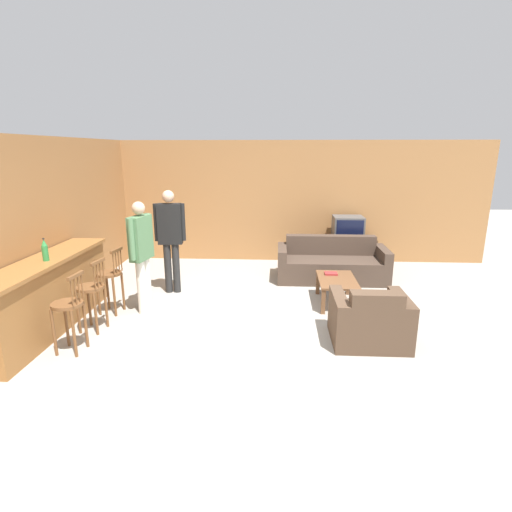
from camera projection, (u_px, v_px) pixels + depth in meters
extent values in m
plane|color=gray|center=(260.00, 333.00, 5.41)|extent=(24.00, 24.00, 0.00)
cube|color=#9E6B3D|center=(268.00, 202.00, 8.69)|extent=(9.40, 0.08, 2.60)
cube|color=#9E6B3D|center=(70.00, 219.00, 6.58)|extent=(0.08, 8.75, 2.60)
cube|color=brown|center=(48.00, 297.00, 5.40)|extent=(0.47, 2.59, 0.95)
cube|color=brown|center=(43.00, 262.00, 5.27)|extent=(0.55, 2.65, 0.05)
cylinder|color=brown|center=(67.00, 304.00, 4.76)|extent=(0.39, 0.39, 0.04)
cylinder|color=brown|center=(66.00, 324.00, 4.98)|extent=(0.04, 0.04, 0.60)
cylinder|color=brown|center=(54.00, 333.00, 4.74)|extent=(0.04, 0.04, 0.60)
cylinder|color=brown|center=(86.00, 325.00, 4.95)|extent=(0.04, 0.04, 0.60)
cylinder|color=brown|center=(74.00, 334.00, 4.71)|extent=(0.04, 0.04, 0.60)
cylinder|color=brown|center=(82.00, 287.00, 4.80)|extent=(0.02, 0.02, 0.33)
cylinder|color=brown|center=(79.00, 289.00, 4.73)|extent=(0.02, 0.02, 0.33)
cylinder|color=brown|center=(75.00, 291.00, 4.66)|extent=(0.02, 0.02, 0.33)
cylinder|color=brown|center=(72.00, 293.00, 4.59)|extent=(0.02, 0.02, 0.33)
cube|color=brown|center=(75.00, 276.00, 4.65)|extent=(0.06, 0.31, 0.04)
cylinder|color=brown|center=(90.00, 287.00, 5.34)|extent=(0.41, 0.41, 0.04)
cylinder|color=brown|center=(89.00, 305.00, 5.57)|extent=(0.04, 0.04, 0.60)
cylinder|color=brown|center=(78.00, 313.00, 5.33)|extent=(0.04, 0.04, 0.60)
cylinder|color=brown|center=(106.00, 307.00, 5.52)|extent=(0.04, 0.04, 0.60)
cylinder|color=brown|center=(96.00, 314.00, 5.28)|extent=(0.04, 0.04, 0.60)
cylinder|color=brown|center=(104.00, 273.00, 5.37)|extent=(0.02, 0.02, 0.33)
cylinder|color=brown|center=(101.00, 274.00, 5.30)|extent=(0.02, 0.02, 0.33)
cylinder|color=brown|center=(98.00, 276.00, 5.23)|extent=(0.02, 0.02, 0.33)
cylinder|color=brown|center=(94.00, 277.00, 5.16)|extent=(0.02, 0.02, 0.33)
cube|color=brown|center=(98.00, 262.00, 5.22)|extent=(0.07, 0.31, 0.04)
cylinder|color=brown|center=(109.00, 273.00, 5.94)|extent=(0.41, 0.41, 0.04)
cylinder|color=brown|center=(108.00, 290.00, 6.17)|extent=(0.04, 0.04, 0.60)
cylinder|color=brown|center=(99.00, 296.00, 5.93)|extent=(0.04, 0.04, 0.60)
cylinder|color=brown|center=(123.00, 291.00, 6.12)|extent=(0.04, 0.04, 0.60)
cylinder|color=brown|center=(114.00, 297.00, 5.88)|extent=(0.04, 0.04, 0.60)
cylinder|color=brown|center=(121.00, 260.00, 5.97)|extent=(0.02, 0.02, 0.33)
cylinder|color=brown|center=(119.00, 261.00, 5.90)|extent=(0.02, 0.02, 0.33)
cylinder|color=brown|center=(116.00, 263.00, 5.83)|extent=(0.02, 0.02, 0.33)
cylinder|color=brown|center=(114.00, 264.00, 5.76)|extent=(0.02, 0.02, 0.33)
cube|color=brown|center=(116.00, 250.00, 5.82)|extent=(0.07, 0.31, 0.04)
cube|color=#423328|center=(332.00, 269.00, 7.57)|extent=(1.72, 0.87, 0.42)
cube|color=#423328|center=(330.00, 245.00, 7.78)|extent=(1.72, 0.22, 0.37)
cube|color=#423328|center=(282.00, 263.00, 7.59)|extent=(0.16, 0.87, 0.63)
cube|color=#423328|center=(382.00, 265.00, 7.49)|extent=(0.16, 0.87, 0.63)
cube|color=#4C3828|center=(369.00, 326.00, 5.13)|extent=(0.62, 0.83, 0.42)
cube|color=#4C3828|center=(376.00, 307.00, 4.74)|extent=(0.62, 0.22, 0.35)
cube|color=#4C3828|center=(400.00, 319.00, 5.09)|extent=(0.16, 0.83, 0.62)
cube|color=#4C3828|center=(338.00, 318.00, 5.13)|extent=(0.16, 0.83, 0.62)
cube|color=brown|center=(337.00, 280.00, 6.34)|extent=(0.59, 0.95, 0.04)
cube|color=brown|center=(323.00, 302.00, 5.99)|extent=(0.06, 0.06, 0.38)
cube|color=brown|center=(358.00, 303.00, 5.96)|extent=(0.06, 0.06, 0.38)
cube|color=brown|center=(318.00, 283.00, 6.83)|extent=(0.06, 0.06, 0.38)
cube|color=brown|center=(348.00, 284.00, 6.80)|extent=(0.06, 0.06, 0.38)
cube|color=#513823|center=(346.00, 252.00, 8.46)|extent=(1.16, 0.52, 0.61)
cube|color=#4C4C4C|center=(348.00, 227.00, 8.32)|extent=(0.61, 0.52, 0.46)
cube|color=black|center=(350.00, 230.00, 8.07)|extent=(0.54, 0.01, 0.39)
cylinder|color=#2D7F3D|center=(45.00, 253.00, 5.19)|extent=(0.08, 0.08, 0.20)
cone|color=#2D7F3D|center=(44.00, 243.00, 5.16)|extent=(0.07, 0.07, 0.09)
cylinder|color=black|center=(43.00, 239.00, 5.14)|extent=(0.03, 0.03, 0.02)
cube|color=maroon|center=(331.00, 273.00, 6.57)|extent=(0.21, 0.16, 0.03)
cylinder|color=black|center=(168.00, 268.00, 6.86)|extent=(0.12, 0.12, 0.86)
cylinder|color=black|center=(176.00, 268.00, 6.87)|extent=(0.12, 0.12, 0.86)
cube|color=black|center=(170.00, 224.00, 6.66)|extent=(0.42, 0.20, 0.68)
cylinder|color=black|center=(156.00, 222.00, 6.65)|extent=(0.08, 0.08, 0.63)
cylinder|color=black|center=(183.00, 222.00, 6.67)|extent=(0.08, 0.08, 0.63)
sphere|color=tan|center=(168.00, 196.00, 6.55)|extent=(0.20, 0.20, 0.20)
cylinder|color=silver|center=(142.00, 287.00, 5.97)|extent=(0.13, 0.13, 0.82)
cylinder|color=silver|center=(147.00, 284.00, 6.12)|extent=(0.13, 0.13, 0.82)
cube|color=#4C754C|center=(141.00, 238.00, 5.85)|extent=(0.26, 0.46, 0.65)
cylinder|color=#4C754C|center=(132.00, 240.00, 5.63)|extent=(0.09, 0.09, 0.60)
cylinder|color=#4C754C|center=(149.00, 233.00, 6.07)|extent=(0.09, 0.09, 0.60)
sphere|color=tan|center=(138.00, 208.00, 5.74)|extent=(0.19, 0.19, 0.19)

